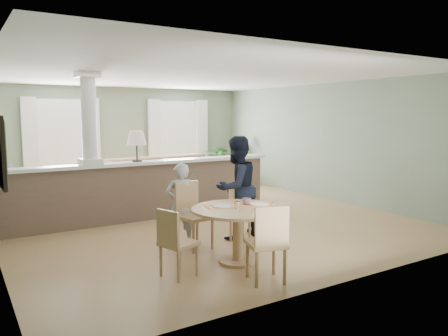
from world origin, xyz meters
TOP-DOWN VIEW (x-y plane):
  - ground at (0.00, 0.00)m, footprint 8.00×8.00m
  - room_shell at (-0.03, 0.63)m, footprint 7.02×8.02m
  - pony_wall at (-0.99, 0.20)m, footprint 5.32×0.38m
  - sofa at (0.33, 1.92)m, footprint 3.47×1.64m
  - houseplant at (2.70, 3.17)m, footprint 1.49×1.38m
  - dining_table at (-0.76, -2.75)m, footprint 1.23×1.23m
  - chair_far_boy at (-0.97, -1.82)m, footprint 0.52×0.52m
  - chair_far_man at (-0.18, -1.99)m, footprint 0.47×0.47m
  - chair_near at (-0.88, -3.54)m, footprint 0.53×0.53m
  - chair_side at (-1.73, -2.81)m, footprint 0.48×0.48m
  - child_person at (-1.06, -1.63)m, footprint 0.52×0.40m
  - man_person at (-0.14, -1.76)m, footprint 0.91×0.78m

SIDE VIEW (x-z plane):
  - ground at x=0.00m, z-range 0.00..0.00m
  - chair_side at x=-1.73m, z-range 0.04..0.89m
  - chair_far_man at x=-0.18m, z-range 0.04..0.90m
  - sofa at x=0.33m, z-range 0.00..0.98m
  - chair_near at x=-0.88m, z-range 0.05..0.99m
  - chair_far_boy at x=-0.97m, z-range 0.05..1.03m
  - dining_table at x=-0.76m, z-range 0.17..1.01m
  - child_person at x=-1.06m, z-range 0.00..1.26m
  - houseplant at x=2.70m, z-range 0.00..1.37m
  - pony_wall at x=-0.99m, z-range -0.64..2.06m
  - man_person at x=-0.14m, z-range 0.00..1.64m
  - room_shell at x=-0.03m, z-range 0.46..3.17m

